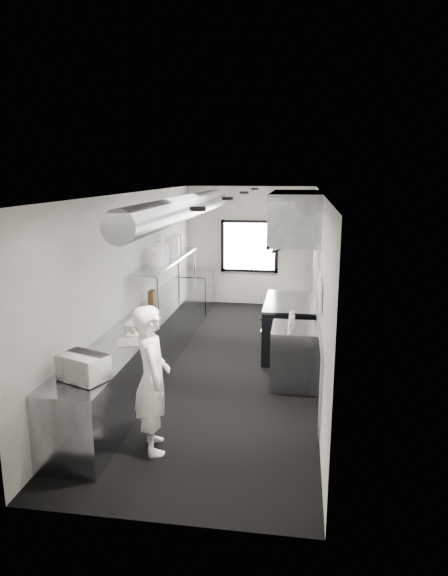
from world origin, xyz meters
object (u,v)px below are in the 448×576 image
at_px(range, 288,327).
at_px(plate_stack_c, 172,247).
at_px(microwave, 83,367).
at_px(deli_tub_b, 79,361).
at_px(squeeze_bottle_e, 293,316).
at_px(line_cook, 152,379).
at_px(pass_shelf, 168,261).
at_px(plate_stack_b, 161,254).
at_px(cutting_board, 143,321).
at_px(prep_counter, 148,344).
at_px(far_work_table, 196,291).
at_px(small_plate, 133,334).
at_px(squeeze_bottle_c, 293,322).
at_px(plate_stack_a, 157,257).
at_px(knife_block, 152,297).
at_px(exhaust_hood, 295,217).
at_px(bottle_station, 293,356).
at_px(deli_tub_a, 74,365).
at_px(squeeze_bottle_d, 291,318).
at_px(squeeze_bottle_b, 291,324).
at_px(squeeze_bottle_a, 290,328).
at_px(plate_stack_d, 177,243).

height_order(range, plate_stack_c, plate_stack_c).
height_order(microwave, deli_tub_b, microwave).
bearing_deg(squeeze_bottle_e, line_cook, -123.01).
distance_m(pass_shelf, plate_stack_b, 0.47).
bearing_deg(cutting_board, prep_counter, 94.24).
bearing_deg(cutting_board, far_work_table, 90.31).
bearing_deg(pass_shelf, plate_stack_b, -90.10).
distance_m(small_plate, squeeze_bottle_c, 2.29).
bearing_deg(deli_tub_b, plate_stack_a, 87.54).
relative_size(small_plate, plate_stack_b, 0.59).
xyz_separation_m(range, knife_block, (-2.34, -0.39, 0.54)).
bearing_deg(line_cook, exhaust_hood, -46.18).
xyz_separation_m(range, far_work_table, (-2.19, 2.50, -0.02)).
distance_m(plate_stack_a, plate_stack_c, 0.90).
bearing_deg(range, microwave, -120.00).
bearing_deg(range, pass_shelf, 172.33).
xyz_separation_m(bottle_station, deli_tub_a, (-2.49, -2.03, 0.50)).
xyz_separation_m(deli_tub_a, small_plate, (0.27, 1.32, -0.04)).
bearing_deg(plate_stack_b, small_plate, -86.49).
xyz_separation_m(small_plate, squeeze_bottle_d, (2.16, 0.87, 0.08)).
bearing_deg(squeeze_bottle_c, far_work_table, 119.96).
bearing_deg(squeeze_bottle_b, range, 92.52).
bearing_deg(plate_stack_a, squeeze_bottle_e, -18.34).
xyz_separation_m(plate_stack_a, squeeze_bottle_c, (2.33, -1.09, -0.72)).
bearing_deg(plate_stack_b, deli_tub_b, -92.59).
relative_size(exhaust_hood, deli_tub_a, 15.26).
distance_m(bottle_station, cutting_board, 2.33).
bearing_deg(plate_stack_c, squeeze_bottle_c, -40.90).
bearing_deg(plate_stack_b, plate_stack_c, 88.36).
relative_size(microwave, plate_stack_a, 1.65).
bearing_deg(squeeze_bottle_b, knife_block, 154.54).
relative_size(cutting_board, plate_stack_c, 1.47).
height_order(bottle_station, squeeze_bottle_e, squeeze_bottle_e).
distance_m(prep_counter, plate_stack_b, 1.68).
distance_m(exhaust_hood, range, 1.92).
relative_size(pass_shelf, deli_tub_b, 21.19).
distance_m(far_work_table, squeeze_bottle_a, 4.80).
relative_size(small_plate, squeeze_bottle_e, 1.14).
distance_m(far_work_table, plate_stack_d, 1.88).
distance_m(exhaust_hood, far_work_table, 3.88).
height_order(prep_counter, plate_stack_d, plate_stack_d).
bearing_deg(squeeze_bottle_d, bottle_station, -71.56).
height_order(range, squeeze_bottle_b, squeeze_bottle_b).
distance_m(microwave, small_plate, 1.60).
bearing_deg(line_cook, knife_block, -6.29).
bearing_deg(deli_tub_a, squeeze_bottle_d, 42.07).
relative_size(prep_counter, squeeze_bottle_a, 37.50).
distance_m(range, plate_stack_b, 2.57).
bearing_deg(plate_stack_c, plate_stack_a, -92.32).
relative_size(far_work_table, deli_tub_a, 8.32).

